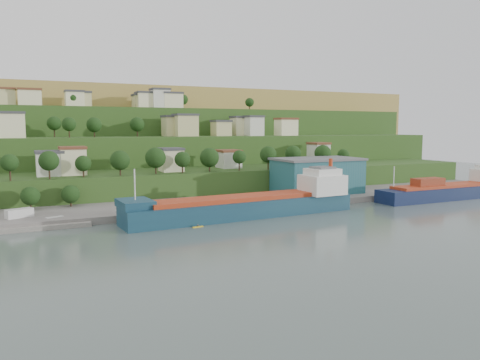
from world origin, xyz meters
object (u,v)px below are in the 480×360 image
cargo_ship_far (452,192)px  caravan (19,215)px  kayak_orange (162,227)px  cargo_ship_near (251,206)px  warehouse (317,175)px

cargo_ship_far → caravan: cargo_ship_far is taller
cargo_ship_far → kayak_orange: (-109.76, -4.46, -2.28)m
cargo_ship_near → kayak_orange: (-27.83, -4.52, -2.64)m
caravan → cargo_ship_far: bearing=-28.3°
cargo_ship_near → warehouse: cargo_ship_near is taller
caravan → kayak_orange: bearing=-52.6°
warehouse → caravan: bearing=-175.4°
kayak_orange → cargo_ship_far: bearing=-16.5°
cargo_ship_near → warehouse: bearing=26.4°
cargo_ship_far → caravan: size_ratio=8.79×
cargo_ship_near → cargo_ship_far: (81.93, -0.06, -0.37)m
warehouse → cargo_ship_far: bearing=-25.8°
cargo_ship_far → caravan: 143.90m
cargo_ship_far → kayak_orange: cargo_ship_far is taller
cargo_ship_near → caravan: (-61.18, 15.04, -0.13)m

